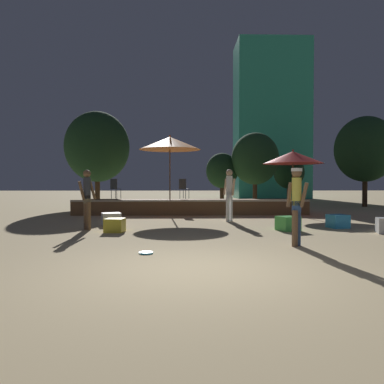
{
  "coord_description": "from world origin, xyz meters",
  "views": [
    {
      "loc": [
        -0.24,
        -5.93,
        1.39
      ],
      "look_at": [
        0.0,
        4.18,
        1.14
      ],
      "focal_mm": 35.0,
      "sensor_mm": 36.0,
      "label": 1
    }
  ],
  "objects_px": {
    "background_tree_0": "(289,172)",
    "cube_seat_3": "(111,219)",
    "cube_seat_0": "(115,225)",
    "background_tree_2": "(222,171)",
    "background_tree_3": "(365,149)",
    "person_0": "(297,202)",
    "cube_seat_1": "(288,223)",
    "bistro_chair_1": "(115,187)",
    "person_1": "(229,192)",
    "frisbee_disc": "(146,253)",
    "person_2": "(87,197)",
    "cube_seat_4": "(338,221)",
    "bistro_chair_0": "(183,187)",
    "patio_umbrella_1": "(170,143)",
    "background_tree_4": "(255,159)",
    "patio_umbrella_0": "(293,158)",
    "background_tree_1": "(97,147)"
  },
  "relations": [
    {
      "from": "patio_umbrella_0",
      "to": "background_tree_2",
      "type": "distance_m",
      "value": 8.71
    },
    {
      "from": "cube_seat_3",
      "to": "background_tree_4",
      "type": "bearing_deg",
      "value": 58.8
    },
    {
      "from": "person_0",
      "to": "background_tree_2",
      "type": "height_order",
      "value": "background_tree_2"
    },
    {
      "from": "background_tree_2",
      "to": "background_tree_3",
      "type": "xyz_separation_m",
      "value": [
        7.97,
        -3.07,
        1.15
      ]
    },
    {
      "from": "cube_seat_1",
      "to": "person_1",
      "type": "height_order",
      "value": "person_1"
    },
    {
      "from": "patio_umbrella_1",
      "to": "background_tree_2",
      "type": "bearing_deg",
      "value": 70.01
    },
    {
      "from": "cube_seat_0",
      "to": "background_tree_2",
      "type": "height_order",
      "value": "background_tree_2"
    },
    {
      "from": "frisbee_disc",
      "to": "background_tree_2",
      "type": "height_order",
      "value": "background_tree_2"
    },
    {
      "from": "frisbee_disc",
      "to": "background_tree_0",
      "type": "height_order",
      "value": "background_tree_0"
    },
    {
      "from": "cube_seat_1",
      "to": "background_tree_0",
      "type": "bearing_deg",
      "value": 74.04
    },
    {
      "from": "bistro_chair_1",
      "to": "background_tree_2",
      "type": "relative_size",
      "value": 0.27
    },
    {
      "from": "person_0",
      "to": "cube_seat_0",
      "type": "bearing_deg",
      "value": -80.39
    },
    {
      "from": "person_0",
      "to": "background_tree_4",
      "type": "relative_size",
      "value": 0.37
    },
    {
      "from": "cube_seat_4",
      "to": "background_tree_4",
      "type": "xyz_separation_m",
      "value": [
        -0.17,
        12.4,
        2.71
      ]
    },
    {
      "from": "person_1",
      "to": "person_2",
      "type": "relative_size",
      "value": 1.06
    },
    {
      "from": "frisbee_disc",
      "to": "cube_seat_4",
      "type": "bearing_deg",
      "value": 36.47
    },
    {
      "from": "background_tree_0",
      "to": "cube_seat_3",
      "type": "bearing_deg",
      "value": -124.17
    },
    {
      "from": "cube_seat_1",
      "to": "background_tree_1",
      "type": "distance_m",
      "value": 13.68
    },
    {
      "from": "cube_seat_1",
      "to": "bistro_chair_0",
      "type": "distance_m",
      "value": 6.95
    },
    {
      "from": "cube_seat_4",
      "to": "person_2",
      "type": "height_order",
      "value": "person_2"
    },
    {
      "from": "bistro_chair_0",
      "to": "background_tree_4",
      "type": "bearing_deg",
      "value": -92.93
    },
    {
      "from": "frisbee_disc",
      "to": "cube_seat_0",
      "type": "bearing_deg",
      "value": 110.23
    },
    {
      "from": "patio_umbrella_0",
      "to": "patio_umbrella_1",
      "type": "height_order",
      "value": "patio_umbrella_1"
    },
    {
      "from": "patio_umbrella_0",
      "to": "bistro_chair_1",
      "type": "distance_m",
      "value": 7.96
    },
    {
      "from": "patio_umbrella_1",
      "to": "cube_seat_3",
      "type": "relative_size",
      "value": 4.65
    },
    {
      "from": "background_tree_1",
      "to": "background_tree_3",
      "type": "bearing_deg",
      "value": -0.12
    },
    {
      "from": "patio_umbrella_0",
      "to": "person_0",
      "type": "height_order",
      "value": "patio_umbrella_0"
    },
    {
      "from": "background_tree_3",
      "to": "background_tree_0",
      "type": "bearing_deg",
      "value": 115.89
    },
    {
      "from": "frisbee_disc",
      "to": "bistro_chair_1",
      "type": "bearing_deg",
      "value": 103.75
    },
    {
      "from": "cube_seat_4",
      "to": "background_tree_0",
      "type": "distance_m",
      "value": 16.19
    },
    {
      "from": "patio_umbrella_0",
      "to": "cube_seat_3",
      "type": "distance_m",
      "value": 8.34
    },
    {
      "from": "cube_seat_3",
      "to": "patio_umbrella_0",
      "type": "bearing_deg",
      "value": 27.85
    },
    {
      "from": "frisbee_disc",
      "to": "background_tree_0",
      "type": "relative_size",
      "value": 0.08
    },
    {
      "from": "cube_seat_0",
      "to": "person_0",
      "type": "distance_m",
      "value": 5.1
    },
    {
      "from": "cube_seat_3",
      "to": "patio_umbrella_1",
      "type": "bearing_deg",
      "value": 63.58
    },
    {
      "from": "person_1",
      "to": "background_tree_0",
      "type": "bearing_deg",
      "value": -160.21
    },
    {
      "from": "cube_seat_0",
      "to": "background_tree_3",
      "type": "height_order",
      "value": "background_tree_3"
    },
    {
      "from": "person_2",
      "to": "background_tree_3",
      "type": "relative_size",
      "value": 0.34
    },
    {
      "from": "cube_seat_0",
      "to": "person_1",
      "type": "height_order",
      "value": "person_1"
    },
    {
      "from": "background_tree_0",
      "to": "background_tree_3",
      "type": "distance_m",
      "value": 6.5
    },
    {
      "from": "cube_seat_1",
      "to": "bistro_chair_1",
      "type": "relative_size",
      "value": 0.78
    },
    {
      "from": "patio_umbrella_1",
      "to": "background_tree_0",
      "type": "height_order",
      "value": "patio_umbrella_1"
    },
    {
      "from": "person_1",
      "to": "background_tree_2",
      "type": "bearing_deg",
      "value": -141.1
    },
    {
      "from": "cube_seat_0",
      "to": "background_tree_2",
      "type": "bearing_deg",
      "value": 72.15
    },
    {
      "from": "cube_seat_4",
      "to": "background_tree_0",
      "type": "height_order",
      "value": "background_tree_0"
    },
    {
      "from": "person_2",
      "to": "frisbee_disc",
      "type": "relative_size",
      "value": 6.44
    },
    {
      "from": "cube_seat_4",
      "to": "background_tree_2",
      "type": "height_order",
      "value": "background_tree_2"
    },
    {
      "from": "cube_seat_4",
      "to": "background_tree_3",
      "type": "bearing_deg",
      "value": 60.12
    },
    {
      "from": "cube_seat_1",
      "to": "bistro_chair_1",
      "type": "bearing_deg",
      "value": 134.92
    },
    {
      "from": "patio_umbrella_0",
      "to": "background_tree_3",
      "type": "bearing_deg",
      "value": 42.79
    }
  ]
}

